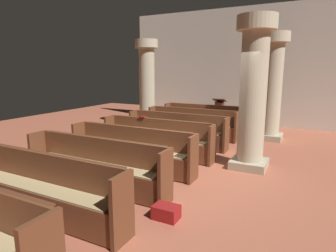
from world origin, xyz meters
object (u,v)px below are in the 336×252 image
(pew_row_0, at_px, (204,117))
(kneeler_box_red, at_px, (166,212))
(pew_row_3, at_px, (157,137))
(hymn_book, at_px, (143,117))
(pillar_aisle_rear, at_px, (253,92))
(lectern, at_px, (219,115))
(pillar_far_side, at_px, (147,82))
(pew_row_1, at_px, (192,122))
(pew_row_5, at_px, (95,163))
(pillar_aisle_side, at_px, (272,85))
(pew_row_2, at_px, (177,129))
(pew_row_4, at_px, (131,148))
(pew_row_6, at_px, (42,185))
(kneeler_box_navy, at_px, (246,134))

(pew_row_0, bearing_deg, kneeler_box_red, -74.92)
(pew_row_3, distance_m, hymn_book, 0.71)
(pillar_aisle_rear, bearing_deg, lectern, 115.17)
(pew_row_3, height_order, pillar_far_side, pillar_far_side)
(pew_row_1, xyz_separation_m, pew_row_3, (0.00, -2.29, 0.00))
(pew_row_5, xyz_separation_m, hymn_book, (-0.52, 2.48, 0.45))
(pew_row_0, height_order, pillar_aisle_side, pillar_aisle_side)
(pew_row_0, xyz_separation_m, pew_row_2, (0.00, -2.29, 0.00))
(pew_row_0, xyz_separation_m, pew_row_4, (0.00, -4.59, 0.00))
(pillar_far_side, height_order, hymn_book, pillar_far_side)
(pillar_aisle_rear, bearing_deg, pew_row_1, 136.61)
(pew_row_2, distance_m, hymn_book, 1.18)
(pillar_aisle_rear, distance_m, lectern, 4.94)
(pew_row_6, bearing_deg, pew_row_3, 90.00)
(pew_row_4, distance_m, pillar_aisle_rear, 2.87)
(pew_row_2, distance_m, pew_row_5, 3.44)
(hymn_book, bearing_deg, pillar_far_side, 119.49)
(pew_row_2, distance_m, kneeler_box_navy, 2.41)
(hymn_book, bearing_deg, pew_row_0, 80.88)
(pew_row_6, bearing_deg, pew_row_5, 90.00)
(pew_row_0, relative_size, pew_row_1, 1.00)
(pew_row_1, bearing_deg, pillar_far_side, 158.21)
(pew_row_4, relative_size, pillar_aisle_side, 0.92)
(pillar_far_side, distance_m, hymn_book, 3.51)
(pew_row_5, distance_m, pillar_aisle_side, 6.00)
(pew_row_0, bearing_deg, pew_row_4, -90.00)
(pew_row_2, distance_m, pillar_aisle_rear, 2.75)
(pew_row_2, distance_m, pillar_aisle_side, 3.24)
(pillar_aisle_side, relative_size, lectern, 2.99)
(pew_row_1, xyz_separation_m, kneeler_box_navy, (1.61, 0.61, -0.35))
(pew_row_3, xyz_separation_m, pew_row_5, (0.00, -2.29, 0.00))
(pew_row_4, bearing_deg, hymn_book, 111.32)
(kneeler_box_red, bearing_deg, pillar_far_side, 123.41)
(pew_row_0, bearing_deg, pew_row_1, -90.00)
(pillar_aisle_rear, bearing_deg, pillar_aisle_side, 90.00)
(pew_row_0, distance_m, kneeler_box_red, 6.34)
(pew_row_1, relative_size, pew_row_3, 1.00)
(pew_row_2, xyz_separation_m, lectern, (0.23, 3.34, -0.03))
(pillar_aisle_side, xyz_separation_m, kneeler_box_navy, (-0.65, -0.23, -1.55))
(lectern, height_order, hymn_book, lectern)
(pew_row_5, bearing_deg, pew_row_6, -90.00)
(pew_row_1, distance_m, kneeler_box_red, 5.24)
(pew_row_6, distance_m, pillar_far_side, 7.08)
(pew_row_3, xyz_separation_m, kneeler_box_red, (1.65, -2.67, -0.39))
(pillar_aisle_side, bearing_deg, pew_row_1, -159.71)
(hymn_book, bearing_deg, pew_row_6, -81.82)
(pew_row_2, bearing_deg, pillar_aisle_rear, -23.68)
(hymn_book, bearing_deg, lectern, 80.13)
(pew_row_3, xyz_separation_m, pew_row_4, (0.00, -1.15, 0.00))
(kneeler_box_red, bearing_deg, pew_row_2, 113.33)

